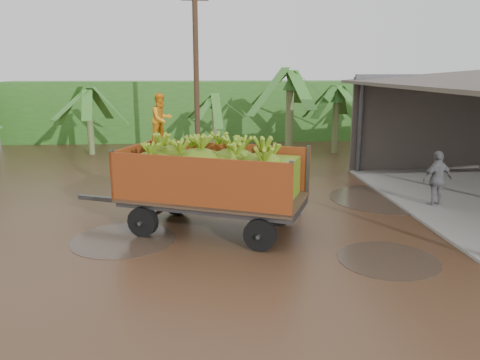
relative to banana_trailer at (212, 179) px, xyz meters
name	(u,v)px	position (x,y,z in m)	size (l,w,h in m)	color
ground	(246,216)	(1.00, 1.16, -1.45)	(100.00, 100.00, 0.00)	black
hedge_north	(191,111)	(-1.00, 17.16, 0.35)	(22.00, 3.00, 3.60)	#2D661E
banana_trailer	(212,179)	(0.00, 0.00, 0.00)	(6.69, 4.00, 3.68)	#B04719
man_blue	(296,188)	(2.52, 1.25, -0.62)	(0.61, 0.40, 1.67)	#6780BD
man_grey	(437,179)	(7.14, 1.67, -0.54)	(1.07, 0.45, 1.83)	slate
utility_pole	(196,77)	(-0.51, 9.22, 2.51)	(1.20, 0.24, 7.81)	#47301E
banana_plants	(138,131)	(-2.87, 6.96, 0.42)	(24.23, 19.97, 4.47)	#2D661E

